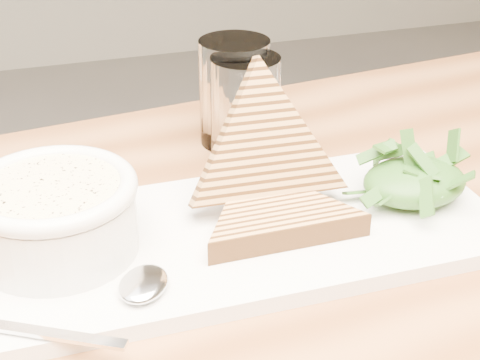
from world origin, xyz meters
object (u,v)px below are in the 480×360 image
object	(u,v)px
glass_near	(235,92)
glass_far	(245,108)
platter	(247,234)
soup_bowl	(56,223)
table_top	(249,314)

from	to	relation	value
glass_near	glass_far	xyz separation A→B (m)	(-0.00, -0.04, -0.00)
platter	glass_near	bearing A→B (deg)	75.48
platter	glass_far	xyz separation A→B (m)	(0.05, 0.16, 0.05)
platter	soup_bowl	world-z (taller)	soup_bowl
table_top	soup_bowl	bearing A→B (deg)	147.83
platter	soup_bowl	distance (m)	0.16
soup_bowl	glass_far	size ratio (longest dim) A/B	1.18
soup_bowl	glass_far	xyz separation A→B (m)	(0.21, 0.14, 0.01)
platter	soup_bowl	xyz separation A→B (m)	(-0.16, 0.01, 0.03)
platter	glass_near	distance (m)	0.21
table_top	platter	size ratio (longest dim) A/B	2.59
glass_near	glass_far	size ratio (longest dim) A/B	1.05
table_top	glass_far	xyz separation A→B (m)	(0.07, 0.23, 0.07)
table_top	soup_bowl	world-z (taller)	soup_bowl
platter	glass_near	xyz separation A→B (m)	(0.05, 0.19, 0.05)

